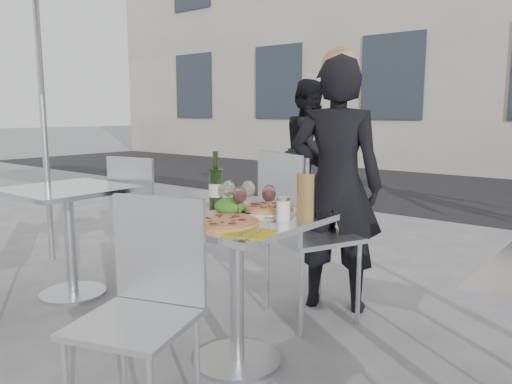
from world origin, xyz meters
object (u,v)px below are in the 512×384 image
Objects in this scene: chair_far at (297,223)px; wineglass_red_b at (269,195)px; pizza_near at (221,222)px; pizza_far at (267,209)px; napkin_right at (250,233)px; wineglass_red_a at (240,196)px; main_table at (237,259)px; chair_near at (146,293)px; pedestrian_a at (311,152)px; woman_diner at (336,186)px; napkin_left at (166,215)px; salad_plate at (230,208)px; carafe at (305,196)px; wine_bottle at (216,186)px; side_chair_lfar at (141,206)px; wineglass_white_b at (248,190)px; side_table_left at (69,218)px; sugar_shaker at (283,208)px; wineglass_white_a at (228,189)px.

chair_far is 0.61m from wineglass_red_b.
wineglass_red_b reaches higher than pizza_near.
napkin_right is (0.23, -0.41, -0.01)m from pizza_far.
main_table is at bearing 147.76° from wineglass_red_a.
chair_near is 0.56× the size of pedestrian_a.
wineglass_red_a is at bearing -88.86° from pizza_far.
napkin_left is at bearing 56.19° from woman_diner.
pizza_far is 1.53× the size of napkin_left.
pizza_near is 1.55× the size of salad_plate.
wineglass_red_a is 0.79× the size of napkin_left.
salad_plate is 0.76× the size of carafe.
napkin_right is (0.27, -1.17, -0.04)m from woman_diner.
wine_bottle is at bearing 92.26° from chair_near.
napkin_left is at bearing -128.68° from pizza_far.
woman_diner is (1.45, 0.38, 0.25)m from side_chair_lfar.
woman_diner is at bearing 73.66° from wine_bottle.
woman_diner is at bearing 87.44° from salad_plate.
chair_far reaches higher than wineglass_white_b.
wineglass_red_b is (-0.18, -0.04, -0.01)m from carafe.
wineglass_white_b is 0.71× the size of napkin_right.
sugar_shaker is (1.72, 0.08, 0.26)m from side_table_left.
sugar_shaker is at bearing 58.73° from pizza_near.
main_table is 0.58m from chair_near.
side_table_left is 1.58m from wineglass_red_a.
napkin_left is (-0.27, -1.16, -0.04)m from woman_diner.
wine_bottle is at bearing 136.27° from pizza_near.
sugar_shaker is at bearing 152.13° from side_chair_lfar.
woman_diner reaches higher than chair_far.
carafe reaches higher than wineglass_red_b.
carafe reaches higher than napkin_right.
side_chair_lfar is at bearing 159.80° from wineglass_white_a.
wineglass_white_b reaches higher than main_table.
pedestrian_a reaches higher than salad_plate.
main_table is 0.36m from wineglass_red_b.
wine_bottle reaches higher than wineglass_red_b.
pedestrian_a reaches higher than chair_near.
sugar_shaker is 0.10m from wineglass_red_b.
main_table is 0.35m from wineglass_white_b.
pizza_far reaches higher than napkin_right.
sugar_shaker is (0.16, 0.26, 0.04)m from pizza_near.
wine_bottle reaches higher than sugar_shaker.
sugar_shaker is 0.26m from wineglass_white_b.
main_table is 0.29m from pizza_near.
pizza_near is at bearing -43.73° from wine_bottle.
main_table is at bearing -157.97° from carafe.
woman_diner is 5.37× the size of wine_bottle.
wineglass_red_a is at bearing 34.85° from napkin_left.
pizza_near is at bearing -129.61° from carafe.
side_chair_lfar is 1.76m from sugar_shaker.
carafe is 1.84× the size of wineglass_white_b.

